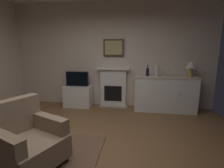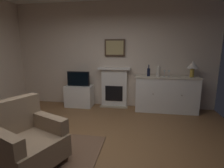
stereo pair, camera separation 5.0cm
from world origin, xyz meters
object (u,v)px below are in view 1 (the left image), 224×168
fireplace_unit (113,87)px  wine_glass_center (168,72)px  sideboard_cabinet (165,94)px  armchair (27,140)px  table_lamp (191,66)px  wine_glass_left (163,72)px  framed_picture (114,48)px  vase_decorative (157,71)px  wine_bottle (147,72)px  tv_cabinet (78,96)px  tv_set (77,79)px

fireplace_unit → wine_glass_center: (1.40, -0.22, 0.49)m
sideboard_cabinet → armchair: bearing=-130.8°
table_lamp → wine_glass_left: table_lamp is taller
framed_picture → table_lamp: (1.96, -0.22, -0.43)m
fireplace_unit → vase_decorative: vase_decorative is taller
wine_bottle → table_lamp: bearing=0.8°
sideboard_cabinet → vase_decorative: size_ratio=5.58×
sideboard_cabinet → table_lamp: (0.59, 0.00, 0.74)m
sideboard_cabinet → wine_bottle: 0.73m
framed_picture → tv_cabinet: size_ratio=0.73×
sideboard_cabinet → tv_cabinet: (-2.35, 0.02, -0.16)m
fireplace_unit → tv_set: (-0.98, -0.19, 0.24)m
sideboard_cabinet → wine_glass_left: wine_glass_left is taller
table_lamp → wine_bottle: bearing=-179.2°
fireplace_unit → framed_picture: framed_picture is taller
sideboard_cabinet → wine_glass_center: size_ratio=9.52×
table_lamp → armchair: 3.84m
fireplace_unit → tv_set: fireplace_unit is taller
framed_picture → tv_set: size_ratio=0.89×
wine_bottle → tv_set: wine_bottle is taller
armchair → wine_glass_left: bearing=49.6°
framed_picture → vase_decorative: bearing=-13.5°
table_lamp → wine_glass_center: table_lamp is taller
wine_glass_left → vase_decorative: 0.16m
wine_glass_left → armchair: (-2.11, -2.47, -0.65)m
wine_glass_left → fireplace_unit: bearing=169.8°
tv_cabinet → fireplace_unit: bearing=9.4°
fireplace_unit → framed_picture: (0.00, 0.05, 1.08)m
sideboard_cabinet → fireplace_unit: bearing=172.6°
table_lamp → tv_cabinet: table_lamp is taller
fireplace_unit → tv_set: size_ratio=1.77×
vase_decorative → fireplace_unit: bearing=168.7°
tv_set → armchair: tv_set is taller
table_lamp → fireplace_unit: bearing=174.8°
tv_set → framed_picture: bearing=13.3°
armchair → framed_picture: bearing=73.5°
sideboard_cabinet → wine_bottle: (-0.46, -0.01, 0.56)m
tv_cabinet → armchair: armchair is taller
table_lamp → armchair: size_ratio=0.38×
framed_picture → fireplace_unit: bearing=-90.0°
framed_picture → wine_glass_center: 1.55m
framed_picture → wine_glass_left: framed_picture is taller
wine_bottle → tv_cabinet: (-1.88, 0.03, -0.73)m
tv_cabinet → armchair: bearing=-86.4°
wine_glass_center → vase_decorative: (-0.26, -0.00, 0.02)m
sideboard_cabinet → wine_glass_center: 0.58m
wine_glass_center → tv_set: wine_glass_center is taller
wine_glass_center → tv_cabinet: size_ratio=0.22×
framed_picture → sideboard_cabinet: 1.81m
fireplace_unit → table_lamp: 2.07m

